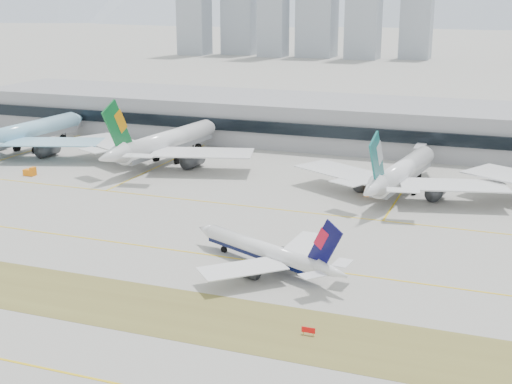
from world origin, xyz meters
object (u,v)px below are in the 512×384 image
at_px(widebody_korean, 22,134).
at_px(widebody_cathay, 401,174).
at_px(taxiing_airliner, 267,252).
at_px(terminal, 340,122).
at_px(widebody_eva, 164,144).

relative_size(widebody_korean, widebody_cathay, 1.14).
xyz_separation_m(taxiing_airliner, widebody_korean, (-111.33, 69.24, 3.03)).
relative_size(taxiing_airliner, terminal, 0.13).
xyz_separation_m(widebody_korean, widebody_eva, (51.22, 3.15, -0.04)).
bearing_deg(taxiing_airliner, terminal, -57.51).
relative_size(widebody_eva, terminal, 0.23).
bearing_deg(widebody_cathay, taxiing_airliner, 174.14).
xyz_separation_m(widebody_eva, terminal, (43.65, 50.03, 1.26)).
bearing_deg(widebody_korean, terminal, -57.22).
height_order(taxiing_airliner, widebody_cathay, widebody_cathay).
distance_m(taxiing_airliner, widebody_eva, 94.14).
distance_m(widebody_cathay, terminal, 67.76).
xyz_separation_m(taxiing_airliner, terminal, (-16.46, 122.41, 4.25)).
bearing_deg(widebody_cathay, widebody_korean, 94.78).
distance_m(taxiing_airliner, widebody_cathay, 64.40).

